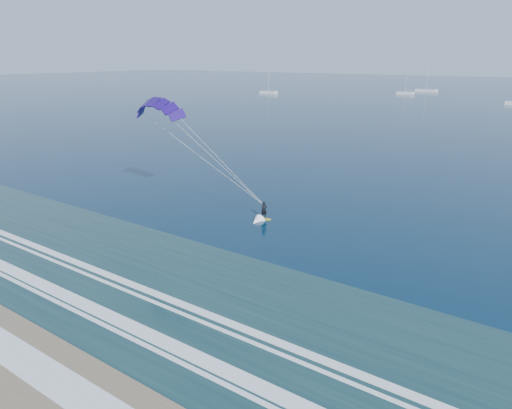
{
  "coord_description": "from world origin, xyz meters",
  "views": [
    {
      "loc": [
        24.62,
        -11.47,
        17.09
      ],
      "look_at": [
        0.24,
        24.08,
        3.09
      ],
      "focal_mm": 32.0,
      "sensor_mm": 36.0,
      "label": 1
    }
  ],
  "objects_px": {
    "kitesurfer_rig": "(209,154)",
    "sailboat_1": "(405,93)",
    "sailboat_0": "(269,92)",
    "sailboat_2": "(426,90)"
  },
  "relations": [
    {
      "from": "sailboat_1",
      "to": "sailboat_2",
      "type": "height_order",
      "value": "sailboat_2"
    },
    {
      "from": "kitesurfer_rig",
      "to": "sailboat_1",
      "type": "height_order",
      "value": "kitesurfer_rig"
    },
    {
      "from": "kitesurfer_rig",
      "to": "sailboat_0",
      "type": "height_order",
      "value": "kitesurfer_rig"
    },
    {
      "from": "sailboat_0",
      "to": "sailboat_2",
      "type": "distance_m",
      "value": 81.92
    },
    {
      "from": "kitesurfer_rig",
      "to": "sailboat_1",
      "type": "relative_size",
      "value": 1.36
    },
    {
      "from": "sailboat_0",
      "to": "sailboat_2",
      "type": "bearing_deg",
      "value": 43.73
    },
    {
      "from": "sailboat_1",
      "to": "sailboat_2",
      "type": "bearing_deg",
      "value": 81.26
    },
    {
      "from": "sailboat_1",
      "to": "sailboat_2",
      "type": "xyz_separation_m",
      "value": [
        3.56,
        23.14,
        0.02
      ]
    },
    {
      "from": "kitesurfer_rig",
      "to": "sailboat_2",
      "type": "bearing_deg",
      "value": 98.79
    },
    {
      "from": "kitesurfer_rig",
      "to": "sailboat_0",
      "type": "distance_m",
      "value": 178.73
    }
  ]
}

